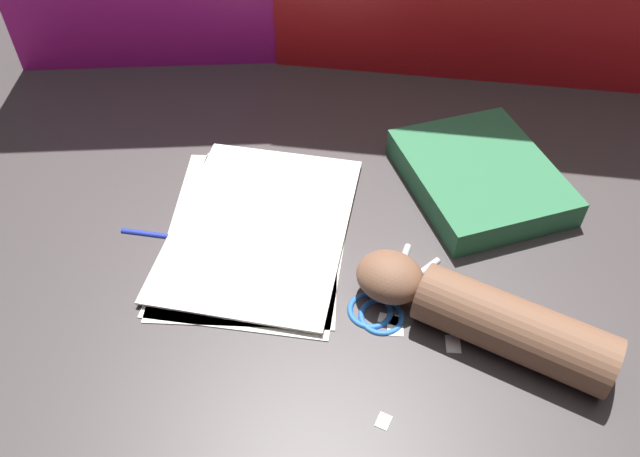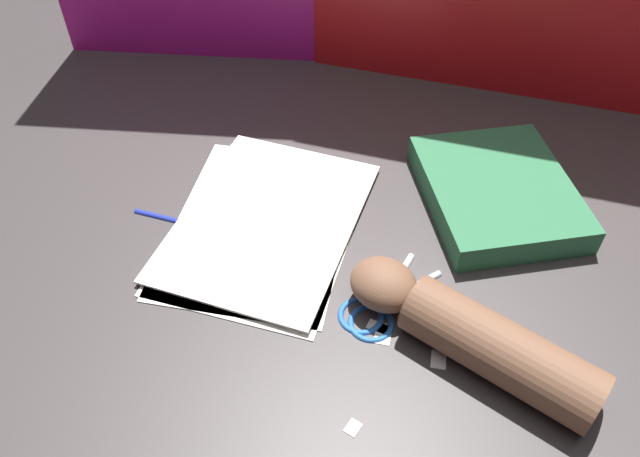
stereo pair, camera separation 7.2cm
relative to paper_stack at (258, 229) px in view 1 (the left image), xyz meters
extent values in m
plane|color=#3D3838|center=(0.09, -0.01, 0.00)|extent=(6.00, 6.00, 0.00)
cube|color=white|center=(0.00, 0.00, 0.00)|extent=(0.23, 0.30, 0.00)
cube|color=white|center=(-0.01, 0.00, 0.00)|extent=(0.24, 0.31, 0.00)
cube|color=white|center=(0.00, 0.00, 0.00)|extent=(0.24, 0.31, 0.00)
cube|color=#2D7247|center=(0.29, 0.12, 0.01)|extent=(0.26, 0.28, 0.04)
sphere|color=silver|center=(0.17, -0.09, 0.00)|extent=(0.01, 0.01, 0.01)
cylinder|color=silver|center=(0.18, -0.04, 0.00)|extent=(0.03, 0.09, 0.01)
torus|color=blue|center=(0.17, -0.12, 0.00)|extent=(0.06, 0.06, 0.01)
cylinder|color=silver|center=(0.20, -0.05, 0.00)|extent=(0.06, 0.07, 0.01)
torus|color=blue|center=(0.15, -0.11, 0.00)|extent=(0.08, 0.08, 0.01)
cylinder|color=brown|center=(0.30, -0.14, 0.03)|extent=(0.22, 0.14, 0.07)
ellipsoid|color=brown|center=(0.17, -0.08, 0.03)|extent=(0.10, 0.09, 0.05)
cube|color=white|center=(0.18, -0.13, 0.00)|extent=(0.02, 0.03, 0.00)
cube|color=white|center=(0.25, -0.14, 0.00)|extent=(0.02, 0.02, 0.00)
cube|color=white|center=(0.17, -0.24, 0.00)|extent=(0.02, 0.02, 0.00)
cube|color=white|center=(0.17, -0.12, 0.00)|extent=(0.03, 0.02, 0.00)
cylinder|color=#2333B2|center=(-0.10, -0.02, 0.00)|extent=(0.15, 0.02, 0.01)
camera|label=1|loc=(0.15, -0.54, 0.58)|focal=35.00mm
camera|label=2|loc=(0.22, -0.53, 0.58)|focal=35.00mm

